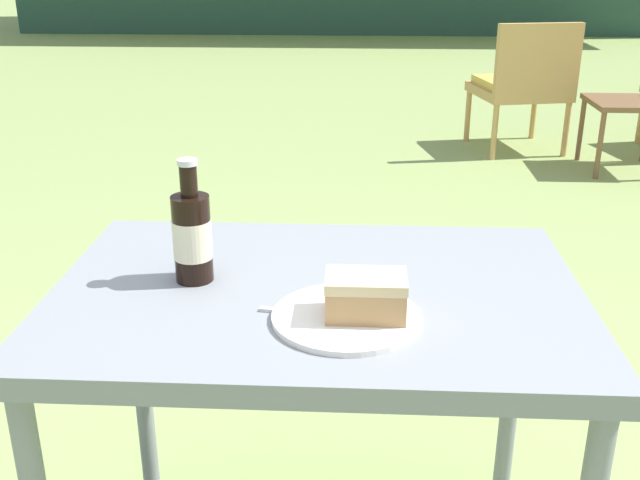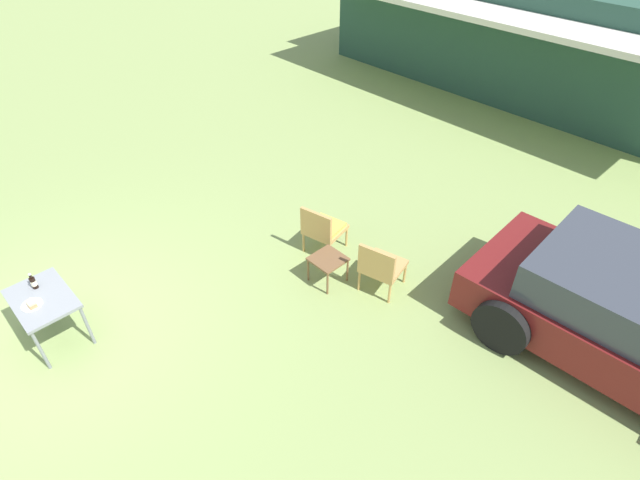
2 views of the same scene
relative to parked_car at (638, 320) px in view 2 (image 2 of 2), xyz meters
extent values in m
plane|color=#8CA35B|center=(-5.09, -4.94, -0.62)|extent=(60.00, 60.00, 0.00)
cube|color=#284C3D|center=(-5.14, 6.93, 0.69)|extent=(10.15, 3.13, 2.63)
cube|color=silver|center=(-5.14, 4.77, 1.53)|extent=(9.65, 1.20, 0.12)
cube|color=maroon|center=(0.06, 0.00, -0.14)|extent=(4.05, 2.01, 0.56)
cube|color=#383D47|center=(-0.14, -0.01, 0.38)|extent=(2.26, 1.78, 0.49)
cylinder|color=black|center=(-1.22, 0.88, -0.26)|extent=(0.73, 0.23, 0.72)
cylinder|color=black|center=(-1.13, -1.00, -0.26)|extent=(0.73, 0.23, 0.72)
cylinder|color=tan|center=(-3.82, -0.93, -0.45)|extent=(0.04, 0.04, 0.35)
cylinder|color=tan|center=(-4.28, -1.03, -0.45)|extent=(0.04, 0.04, 0.35)
cylinder|color=tan|center=(-3.72, -1.41, -0.45)|extent=(0.04, 0.04, 0.35)
cylinder|color=tan|center=(-4.18, -1.51, -0.45)|extent=(0.04, 0.04, 0.35)
cube|color=tan|center=(-4.00, -1.22, -0.24)|extent=(0.63, 0.64, 0.06)
cube|color=tan|center=(-3.95, -1.46, 0.00)|extent=(0.53, 0.16, 0.42)
cube|color=gold|center=(-4.00, -1.22, -0.19)|extent=(0.56, 0.55, 0.05)
cylinder|color=tan|center=(-2.67, -0.93, -0.45)|extent=(0.04, 0.04, 0.35)
cylinder|color=tan|center=(-3.13, -1.04, -0.45)|extent=(0.04, 0.04, 0.35)
cylinder|color=tan|center=(-2.55, -1.40, -0.45)|extent=(0.04, 0.04, 0.35)
cylinder|color=tan|center=(-3.01, -1.51, -0.45)|extent=(0.04, 0.04, 0.35)
cube|color=tan|center=(-2.84, -1.22, -0.24)|extent=(0.65, 0.66, 0.06)
cube|color=tan|center=(-2.78, -1.46, 0.00)|extent=(0.53, 0.18, 0.42)
cube|color=brown|center=(-3.45, -1.70, -0.22)|extent=(0.45, 0.45, 0.03)
cylinder|color=brown|center=(-3.65, -1.90, -0.43)|extent=(0.03, 0.03, 0.39)
cylinder|color=brown|center=(-3.25, -1.90, -0.43)|extent=(0.03, 0.03, 0.39)
cylinder|color=brown|center=(-3.65, -1.50, -0.43)|extent=(0.03, 0.03, 0.39)
cylinder|color=brown|center=(-3.25, -1.50, -0.43)|extent=(0.03, 0.03, 0.39)
cube|color=gray|center=(-5.09, -4.94, 0.06)|extent=(0.93, 0.64, 0.04)
cylinder|color=gray|center=(-5.52, -5.22, -0.29)|extent=(0.04, 0.04, 0.66)
cylinder|color=gray|center=(-4.67, -5.22, -0.29)|extent=(0.04, 0.04, 0.66)
cylinder|color=gray|center=(-5.52, -4.66, -0.29)|extent=(0.04, 0.04, 0.66)
cylinder|color=gray|center=(-4.67, -4.66, -0.29)|extent=(0.04, 0.04, 0.66)
cylinder|color=white|center=(-5.04, -5.06, 0.08)|extent=(0.24, 0.24, 0.01)
cube|color=tan|center=(-5.01, -5.06, 0.11)|extent=(0.13, 0.08, 0.05)
cube|color=#DBBC89|center=(-5.01, -5.06, 0.15)|extent=(0.13, 0.08, 0.02)
cylinder|color=black|center=(-5.31, -4.92, 0.16)|extent=(0.07, 0.07, 0.16)
cylinder|color=black|center=(-5.31, -4.92, 0.26)|extent=(0.03, 0.03, 0.06)
cylinder|color=silver|center=(-5.31, -4.92, 0.30)|extent=(0.04, 0.04, 0.01)
cylinder|color=beige|center=(-5.31, -4.92, 0.16)|extent=(0.07, 0.07, 0.07)
cube|color=silver|center=(-5.09, -5.05, 0.08)|extent=(0.18, 0.04, 0.01)
camera|label=1|loc=(-5.02, -6.13, 0.64)|focal=42.00mm
camera|label=2|loc=(0.30, -5.42, 4.39)|focal=28.00mm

